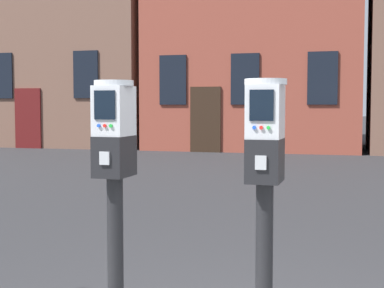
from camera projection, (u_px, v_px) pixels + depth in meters
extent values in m
cylinder|color=black|center=(115.00, 262.00, 3.16)|extent=(0.09, 0.09, 0.97)
cube|color=black|center=(114.00, 156.00, 3.12)|extent=(0.18, 0.24, 0.22)
cube|color=#A5A8AD|center=(105.00, 158.00, 3.00)|extent=(0.06, 0.01, 0.07)
cube|color=#B7BABF|center=(114.00, 111.00, 3.11)|extent=(0.18, 0.23, 0.27)
cube|color=black|center=(105.00, 105.00, 2.99)|extent=(0.12, 0.01, 0.15)
cylinder|color=blue|center=(99.00, 126.00, 3.01)|extent=(0.02, 0.01, 0.02)
cylinder|color=red|center=(105.00, 126.00, 3.00)|extent=(0.02, 0.01, 0.02)
cylinder|color=green|center=(111.00, 126.00, 2.99)|extent=(0.02, 0.01, 0.02)
cylinder|color=#B7BABF|center=(114.00, 83.00, 3.10)|extent=(0.22, 0.22, 0.03)
cylinder|color=black|center=(264.00, 274.00, 2.94)|extent=(0.09, 0.09, 0.96)
cube|color=black|center=(265.00, 160.00, 2.90)|extent=(0.18, 0.24, 0.22)
cube|color=#A5A8AD|center=(261.00, 163.00, 2.78)|extent=(0.06, 0.01, 0.07)
cube|color=#B7BABF|center=(265.00, 112.00, 2.89)|extent=(0.18, 0.23, 0.27)
cube|color=black|center=(262.00, 105.00, 2.77)|extent=(0.12, 0.01, 0.15)
cylinder|color=blue|center=(254.00, 128.00, 2.79)|extent=(0.02, 0.01, 0.02)
cylinder|color=red|center=(261.00, 128.00, 2.78)|extent=(0.02, 0.01, 0.02)
cylinder|color=green|center=(268.00, 128.00, 2.77)|extent=(0.02, 0.01, 0.02)
cylinder|color=#B7BABF|center=(266.00, 82.00, 2.87)|extent=(0.22, 0.22, 0.03)
cube|color=black|center=(1.00, 76.00, 20.07)|extent=(0.90, 0.06, 1.60)
cube|color=black|center=(86.00, 74.00, 19.19)|extent=(0.90, 0.06, 1.60)
cube|color=#591414|center=(28.00, 118.00, 19.89)|extent=(1.00, 0.07, 2.10)
cube|color=black|center=(173.00, 80.00, 18.38)|extent=(0.90, 0.06, 1.60)
cube|color=black|center=(245.00, 79.00, 17.75)|extent=(0.90, 0.06, 1.60)
cube|color=black|center=(323.00, 78.00, 17.12)|extent=(0.90, 0.06, 1.60)
cube|color=black|center=(206.00, 120.00, 18.18)|extent=(1.00, 0.07, 2.10)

